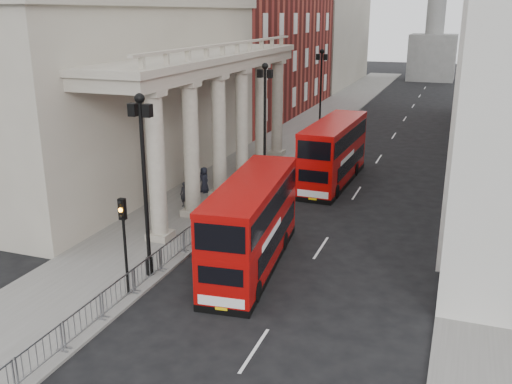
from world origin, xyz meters
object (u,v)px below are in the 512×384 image
at_px(pedestrian_c, 204,180).
at_px(lamp_post_south, 144,174).
at_px(pedestrian_a, 185,194).
at_px(lamp_post_mid, 265,115).
at_px(lamp_post_north, 321,88).
at_px(traffic_light, 124,229).
at_px(bus_far, 334,151).
at_px(pedestrian_b, 189,174).
at_px(bus_near, 252,222).

bearing_deg(pedestrian_c, lamp_post_south, -47.82).
relative_size(lamp_post_south, pedestrian_a, 5.25).
height_order(lamp_post_mid, pedestrian_a, lamp_post_mid).
xyz_separation_m(lamp_post_north, pedestrian_c, (-2.97, -19.72, -3.92)).
xyz_separation_m(traffic_light, pedestrian_a, (-2.96, 11.19, -2.19)).
bearing_deg(lamp_post_mid, pedestrian_a, -112.69).
height_order(bus_far, pedestrian_a, bus_far).
height_order(lamp_post_mid, lamp_post_north, same).
xyz_separation_m(bus_far, pedestrian_b, (-9.14, -4.53, -1.37)).
bearing_deg(traffic_light, bus_near, 50.73).
bearing_deg(bus_near, pedestrian_c, 120.31).
bearing_deg(pedestrian_a, bus_far, 52.87).
relative_size(bus_near, bus_far, 0.97).
bearing_deg(pedestrian_c, lamp_post_north, 110.03).
height_order(traffic_light, pedestrian_c, traffic_light).
xyz_separation_m(lamp_post_south, bus_far, (4.50, 17.92, -2.60)).
height_order(traffic_light, pedestrian_a, traffic_light).
bearing_deg(lamp_post_mid, traffic_light, -89.68).
relative_size(traffic_light, bus_far, 0.42).
height_order(lamp_post_mid, bus_far, lamp_post_mid).
distance_m(lamp_post_north, pedestrian_a, 23.35).
xyz_separation_m(lamp_post_south, lamp_post_mid, (0.00, 16.00, 0.00)).
bearing_deg(pedestrian_a, pedestrian_c, 95.04).
bearing_deg(lamp_post_north, bus_near, -82.23).
bearing_deg(traffic_light, pedestrian_c, 102.12).
bearing_deg(lamp_post_south, lamp_post_north, 90.00).
bearing_deg(pedestrian_a, lamp_post_north, 85.81).
bearing_deg(lamp_post_north, pedestrian_b, -103.99).
relative_size(lamp_post_mid, traffic_light, 1.93).
height_order(lamp_post_mid, pedestrian_c, lamp_post_mid).
bearing_deg(lamp_post_mid, bus_far, 23.05).
relative_size(lamp_post_south, bus_near, 0.83).
xyz_separation_m(pedestrian_a, pedestrian_c, (-0.11, 3.11, 0.08)).
xyz_separation_m(bus_far, pedestrian_c, (-7.47, -5.64, -1.32)).
relative_size(traffic_light, bus_near, 0.43).
distance_m(lamp_post_north, pedestrian_c, 20.32).
relative_size(lamp_post_north, pedestrian_b, 5.06).
bearing_deg(bus_near, bus_far, 82.25).
bearing_deg(pedestrian_b, lamp_post_north, -95.88).
bearing_deg(traffic_light, bus_far, 77.54).
distance_m(lamp_post_south, bus_far, 18.66).
height_order(lamp_post_mid, pedestrian_b, lamp_post_mid).
bearing_deg(pedestrian_a, bus_near, -40.23).
height_order(lamp_post_north, pedestrian_c, lamp_post_north).
xyz_separation_m(bus_near, pedestrian_a, (-6.85, 6.43, -1.31)).
distance_m(lamp_post_south, pedestrian_b, 14.71).
xyz_separation_m(lamp_post_mid, pedestrian_b, (-4.64, -2.61, -3.97)).
distance_m(lamp_post_south, pedestrian_c, 13.23).
bearing_deg(bus_near, pedestrian_a, 131.00).
height_order(pedestrian_b, pedestrian_c, pedestrian_c).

